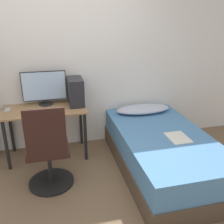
{
  "coord_description": "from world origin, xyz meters",
  "views": [
    {
      "loc": [
        -0.12,
        -2.12,
        1.92
      ],
      "look_at": [
        0.59,
        0.81,
        0.75
      ],
      "focal_mm": 40.0,
      "sensor_mm": 36.0,
      "label": 1
    }
  ],
  "objects_px": {
    "keyboard": "(45,111)",
    "pc_tower": "(75,92)",
    "bed": "(162,151)",
    "monitor": "(44,87)",
    "office_chair": "(49,157)"
  },
  "relations": [
    {
      "from": "keyboard",
      "to": "pc_tower",
      "type": "xyz_separation_m",
      "value": [
        0.43,
        0.2,
        0.18
      ]
    },
    {
      "from": "keyboard",
      "to": "pc_tower",
      "type": "bearing_deg",
      "value": 24.98
    },
    {
      "from": "bed",
      "to": "keyboard",
      "type": "distance_m",
      "value": 1.63
    },
    {
      "from": "bed",
      "to": "monitor",
      "type": "xyz_separation_m",
      "value": [
        -1.43,
        0.89,
        0.72
      ]
    },
    {
      "from": "monitor",
      "to": "keyboard",
      "type": "bearing_deg",
      "value": -92.03
    },
    {
      "from": "monitor",
      "to": "bed",
      "type": "bearing_deg",
      "value": -31.95
    },
    {
      "from": "office_chair",
      "to": "keyboard",
      "type": "distance_m",
      "value": 0.71
    },
    {
      "from": "bed",
      "to": "pc_tower",
      "type": "xyz_separation_m",
      "value": [
        -1.01,
        0.8,
        0.66
      ]
    },
    {
      "from": "bed",
      "to": "pc_tower",
      "type": "bearing_deg",
      "value": 141.81
    },
    {
      "from": "office_chair",
      "to": "monitor",
      "type": "relative_size",
      "value": 1.72
    },
    {
      "from": "bed",
      "to": "pc_tower",
      "type": "relative_size",
      "value": 5.21
    },
    {
      "from": "office_chair",
      "to": "pc_tower",
      "type": "bearing_deg",
      "value": 63.2
    },
    {
      "from": "office_chair",
      "to": "bed",
      "type": "xyz_separation_m",
      "value": [
        1.43,
        0.04,
        -0.15
      ]
    },
    {
      "from": "bed",
      "to": "monitor",
      "type": "height_order",
      "value": "monitor"
    },
    {
      "from": "bed",
      "to": "keyboard",
      "type": "relative_size",
      "value": 5.05
    }
  ]
}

